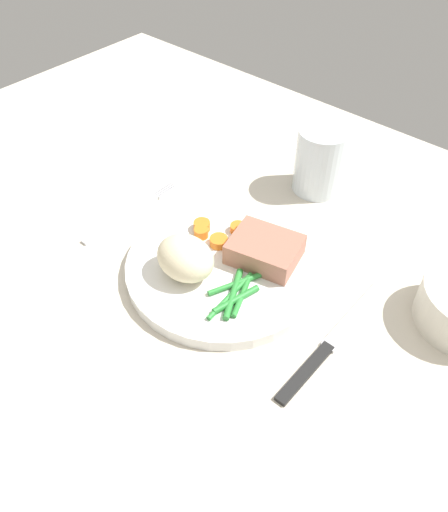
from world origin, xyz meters
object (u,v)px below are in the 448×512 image
at_px(dinner_plate, 224,266).
at_px(knife, 333,341).
at_px(meat_portion, 265,249).
at_px(water_glass, 320,165).
at_px(fork, 131,212).

xyz_separation_m(dinner_plate, knife, (0.16, -0.00, -0.01)).
bearing_deg(meat_portion, dinner_plate, -130.60).
bearing_deg(meat_portion, water_glass, 103.16).
height_order(meat_portion, fork, meat_portion).
height_order(dinner_plate, water_glass, water_glass).
distance_m(dinner_plate, fork, 0.17).
bearing_deg(fork, dinner_plate, 1.35).
bearing_deg(meat_portion, knife, -17.69).
distance_m(dinner_plate, water_glass, 0.22).
distance_m(fork, water_glass, 0.27).
height_order(meat_portion, knife, meat_portion).
bearing_deg(dinner_plate, fork, -179.13).
bearing_deg(dinner_plate, meat_portion, 49.40).
relative_size(dinner_plate, water_glass, 2.50).
xyz_separation_m(dinner_plate, water_glass, (-0.01, 0.22, 0.03)).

